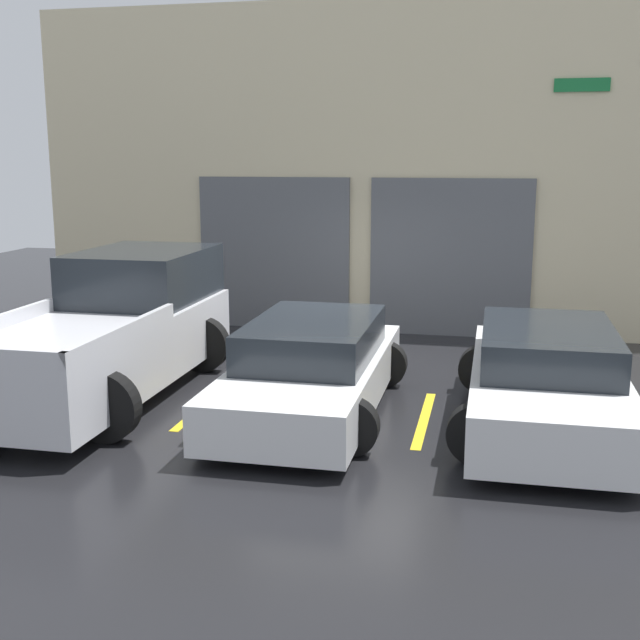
% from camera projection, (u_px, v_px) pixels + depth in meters
% --- Properties ---
extents(ground_plane, '(28.00, 28.00, 0.00)m').
position_uv_depth(ground_plane, '(340.00, 373.00, 12.09)').
color(ground_plane, black).
extents(shophouse_building, '(12.77, 0.68, 5.91)m').
position_uv_depth(shophouse_building, '(374.00, 172.00, 14.65)').
color(shophouse_building, beige).
rests_on(shophouse_building, ground).
extents(pickup_truck, '(2.46, 5.06, 1.85)m').
position_uv_depth(pickup_truck, '(113.00, 331.00, 11.02)').
color(pickup_truck, silver).
rests_on(pickup_truck, ground).
extents(sedan_white, '(2.18, 4.32, 1.22)m').
position_uv_depth(sedan_white, '(546.00, 380.00, 9.59)').
color(sedan_white, white).
rests_on(sedan_white, ground).
extents(sedan_side, '(2.13, 4.42, 1.18)m').
position_uv_depth(sedan_side, '(312.00, 369.00, 10.20)').
color(sedan_side, white).
rests_on(sedan_side, ground).
extents(parking_stripe_far_left, '(0.12, 2.20, 0.01)m').
position_uv_depth(parking_stripe_far_left, '(11.00, 391.00, 11.18)').
color(parking_stripe_far_left, gold).
rests_on(parking_stripe_far_left, ground).
extents(parking_stripe_left, '(0.12, 2.20, 0.01)m').
position_uv_depth(parking_stripe_left, '(206.00, 404.00, 10.58)').
color(parking_stripe_left, gold).
rests_on(parking_stripe_left, ground).
extents(parking_stripe_centre, '(0.12, 2.20, 0.01)m').
position_uv_depth(parking_stripe_centre, '(424.00, 419.00, 9.98)').
color(parking_stripe_centre, gold).
rests_on(parking_stripe_centre, ground).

